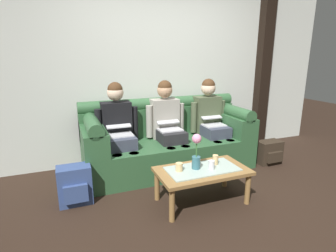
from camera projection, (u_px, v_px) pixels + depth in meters
ground_plane at (208, 208)px, 2.82m from camera, size 14.00×14.00×0.00m
back_wall_patterned at (154, 62)px, 3.98m from camera, size 6.00×0.12×2.90m
timber_pillar at (263, 61)px, 4.54m from camera, size 0.20×0.20×2.90m
couch at (167, 142)px, 3.78m from camera, size 2.29×0.88×0.96m
person_left at (118, 127)px, 3.46m from camera, size 0.56×0.67×1.22m
person_middle at (167, 122)px, 3.70m from camera, size 0.56×0.67×1.22m
person_right at (210, 118)px, 3.94m from camera, size 0.56×0.67×1.22m
coffee_table at (202, 173)px, 2.86m from camera, size 0.97×0.53×0.39m
flower_vase at (196, 151)px, 2.80m from camera, size 0.10×0.10×0.38m
cup_near_left at (212, 165)px, 2.82m from camera, size 0.06×0.06×0.10m
cup_near_right at (179, 167)px, 2.78m from camera, size 0.07×0.07×0.09m
cup_far_center at (215, 160)px, 2.95m from camera, size 0.06×0.06×0.11m
backpack_left at (75, 186)px, 2.86m from camera, size 0.34×0.25×0.42m
backpack_right at (269, 152)px, 3.95m from camera, size 0.36×0.25×0.34m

